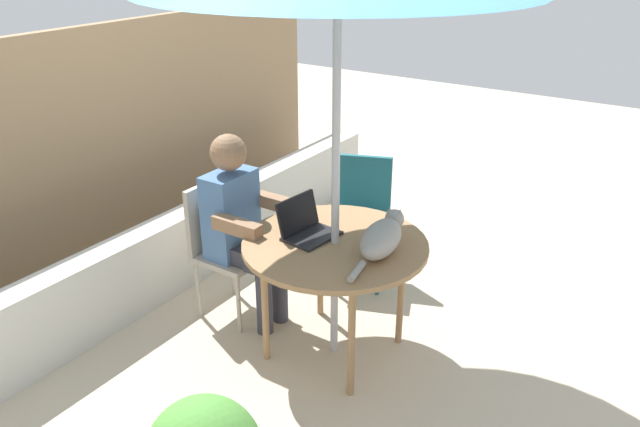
{
  "coord_description": "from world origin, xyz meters",
  "views": [
    {
      "loc": [
        -2.67,
        -1.66,
        2.33
      ],
      "look_at": [
        0.0,
        0.1,
        0.87
      ],
      "focal_mm": 35.67,
      "sensor_mm": 36.0,
      "label": 1
    }
  ],
  "objects_px": {
    "chair_occupied": "(222,239)",
    "person_seated": "(240,220)",
    "patio_table": "(335,252)",
    "chair_empty": "(360,210)",
    "laptop": "(305,225)",
    "cat": "(382,237)"
  },
  "relations": [
    {
      "from": "chair_occupied",
      "to": "person_seated",
      "type": "bearing_deg",
      "value": -90.0
    },
    {
      "from": "patio_table",
      "to": "chair_empty",
      "type": "bearing_deg",
      "value": 21.13
    },
    {
      "from": "patio_table",
      "to": "person_seated",
      "type": "height_order",
      "value": "person_seated"
    },
    {
      "from": "patio_table",
      "to": "person_seated",
      "type": "bearing_deg",
      "value": 90.0
    },
    {
      "from": "laptop",
      "to": "cat",
      "type": "distance_m",
      "value": 0.47
    },
    {
      "from": "chair_empty",
      "to": "person_seated",
      "type": "height_order",
      "value": "person_seated"
    },
    {
      "from": "patio_table",
      "to": "cat",
      "type": "xyz_separation_m",
      "value": [
        0.05,
        -0.27,
        0.14
      ]
    },
    {
      "from": "patio_table",
      "to": "chair_empty",
      "type": "relative_size",
      "value": 1.18
    },
    {
      "from": "chair_empty",
      "to": "chair_occupied",
      "type": "bearing_deg",
      "value": 150.02
    },
    {
      "from": "chair_occupied",
      "to": "cat",
      "type": "height_order",
      "value": "cat"
    },
    {
      "from": "chair_occupied",
      "to": "laptop",
      "type": "xyz_separation_m",
      "value": [
        -0.01,
        -0.65,
        0.27
      ]
    },
    {
      "from": "laptop",
      "to": "cat",
      "type": "height_order",
      "value": "laptop"
    },
    {
      "from": "chair_occupied",
      "to": "chair_empty",
      "type": "relative_size",
      "value": 1.0
    },
    {
      "from": "person_seated",
      "to": "laptop",
      "type": "xyz_separation_m",
      "value": [
        -0.01,
        -0.49,
        0.1
      ]
    },
    {
      "from": "chair_occupied",
      "to": "laptop",
      "type": "distance_m",
      "value": 0.7
    },
    {
      "from": "chair_empty",
      "to": "cat",
      "type": "bearing_deg",
      "value": -143.72
    },
    {
      "from": "chair_occupied",
      "to": "person_seated",
      "type": "relative_size",
      "value": 0.72
    },
    {
      "from": "cat",
      "to": "patio_table",
      "type": "bearing_deg",
      "value": 100.83
    },
    {
      "from": "person_seated",
      "to": "cat",
      "type": "bearing_deg",
      "value": -86.94
    },
    {
      "from": "laptop",
      "to": "chair_empty",
      "type": "bearing_deg",
      "value": 9.13
    },
    {
      "from": "chair_empty",
      "to": "patio_table",
      "type": "bearing_deg",
      "value": -158.87
    },
    {
      "from": "chair_occupied",
      "to": "person_seated",
      "type": "height_order",
      "value": "person_seated"
    }
  ]
}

